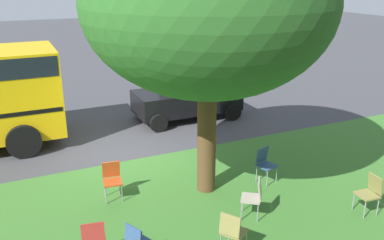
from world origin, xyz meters
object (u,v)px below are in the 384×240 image
street_tree (208,5)px  chair_2 (93,238)px  parked_car (188,96)px  chair_1 (112,178)px  chair_3 (370,191)px  chair_6 (232,230)px  chair_0 (254,195)px  chair_4 (265,162)px

street_tree → chair_2: (3.02, 1.61, -3.80)m
parked_car → chair_1: bearing=48.9°
chair_3 → chair_6: same height
street_tree → parked_car: street_tree is taller
street_tree → chair_0: size_ratio=7.16×
street_tree → chair_4: 4.10m
chair_4 → chair_2: bearing=16.9°
chair_2 → chair_4: bearing=-163.1°
chair_6 → chair_0: bearing=-139.4°
chair_1 → chair_3: bearing=149.3°
chair_1 → parked_car: bearing=-131.1°
chair_0 → parked_car: parked_car is taller
chair_1 → parked_car: parked_car is taller
chair_4 → chair_6: size_ratio=1.00×
chair_0 → chair_6: size_ratio=1.00×
chair_0 → chair_2: bearing=1.6°
chair_0 → chair_3: bearing=159.6°
chair_3 → chair_6: (3.41, 0.01, 0.00)m
chair_2 → parked_car: (-4.75, -6.58, 0.32)m
chair_6 → street_tree: bearing=-105.3°
chair_6 → chair_3: bearing=-179.8°
chair_2 → chair_4: (-4.53, -1.38, 0.00)m
chair_0 → chair_2: same height
chair_1 → chair_6: bearing=117.0°
chair_0 → chair_2: 3.41m
chair_6 → parked_car: parked_car is taller
chair_4 → parked_car: bearing=-92.3°
chair_1 → parked_car: (-3.88, -4.44, 0.32)m
chair_4 → chair_3: bearing=119.9°
chair_1 → chair_4: (-3.66, 0.75, 0.00)m
chair_6 → chair_4: bearing=-134.9°
chair_2 → chair_4: 4.74m
chair_0 → chair_1: size_ratio=1.00×
street_tree → chair_6: street_tree is taller
chair_0 → street_tree: bearing=-75.8°
chair_3 → parked_car: (1.03, -7.36, 0.32)m
chair_0 → chair_3: size_ratio=1.00×
chair_2 → chair_3: size_ratio=1.00×
chair_4 → chair_0: bearing=48.6°
chair_1 → chair_2: bearing=67.8°
chair_0 → parked_car: bearing=-101.7°
chair_1 → chair_6: same height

